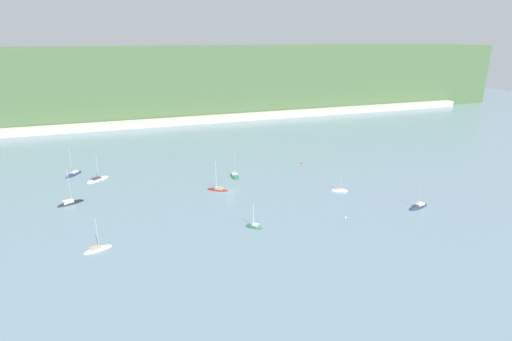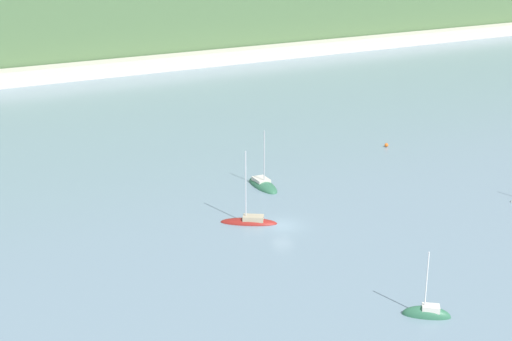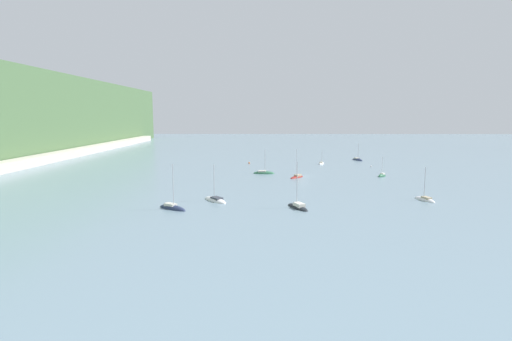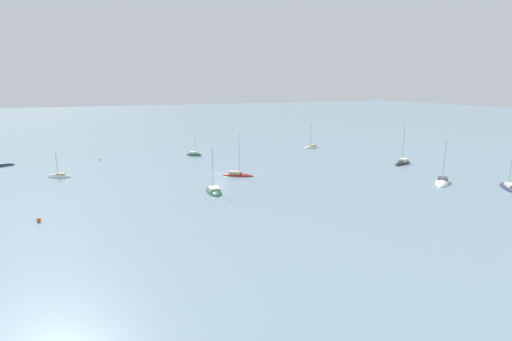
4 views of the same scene
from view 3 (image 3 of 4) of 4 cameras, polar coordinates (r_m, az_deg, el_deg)
The scene contains 12 objects.
ground_plane at distance 132.93m, azimuth 6.96°, elevation -0.80°, with size 600.00×600.00×0.00m, color slate.
sailboat_0 at distance 102.59m, azimuth 22.97°, elevation -3.91°, with size 6.71×3.88×8.73m.
sailboat_1 at distance 137.70m, azimuth 1.12°, elevation -0.41°, with size 3.40×7.59×9.15m.
sailboat_2 at distance 87.95m, azimuth -11.86°, elevation -5.33°, with size 6.05×7.41×10.63m.
sailboat_3 at distance 94.41m, azimuth -5.83°, elevation -4.31°, with size 8.06×7.15×9.48m.
sailboat_4 at distance 184.31m, azimuth 14.29°, elevation 1.46°, with size 8.16×4.30×8.51m.
sailboat_5 at distance 129.63m, azimuth 5.86°, elevation -0.95°, with size 6.93×5.88×9.85m.
sailboat_6 at distance 166.42m, azimuth 9.35°, elevation 0.93°, with size 5.25×3.51×6.21m.
sailboat_7 at distance 137.44m, azimuth 17.56°, elevation -0.79°, with size 4.42×4.15×7.49m.
sailboat_8 at distance 87.34m, azimuth 5.99°, elevation -5.26°, with size 7.84×5.29×10.80m.
mooring_buoy_0 at distance 161.64m, azimuth 16.12°, elevation 0.59°, with size 0.53×0.53×0.53m.
mooring_buoy_1 at distance 165.82m, azimuth -0.99°, elevation 1.09°, with size 0.64×0.64×0.64m.
Camera 3 is at (-130.59, 14.79, 19.96)m, focal length 28.00 mm.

